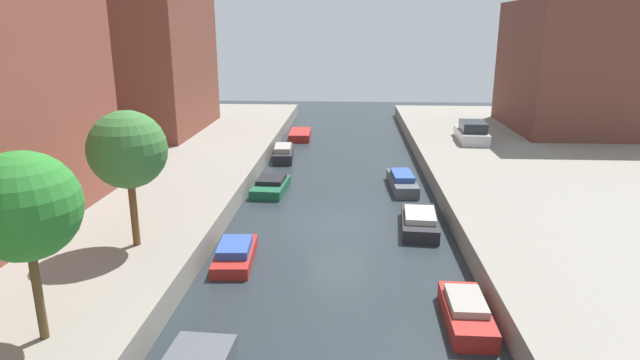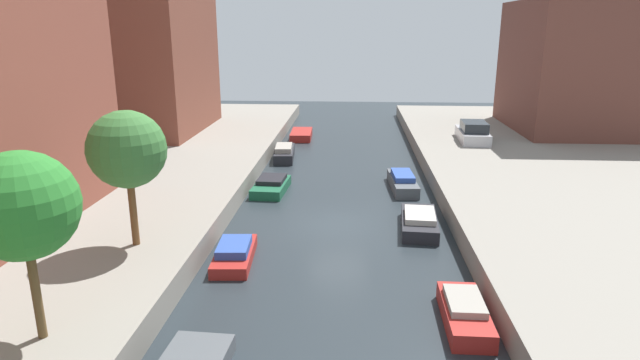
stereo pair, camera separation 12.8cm
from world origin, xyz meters
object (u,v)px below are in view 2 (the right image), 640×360
object	(u,v)px
low_block_right	(584,66)
moored_boat_left_4	(284,153)
moored_boat_left_3	(271,186)
moored_boat_right_2	(465,313)
street_tree_1	(22,206)
moored_boat_right_3	(419,222)
moored_boat_left_2	(234,253)
moored_boat_right_4	(403,182)
street_tree_2	(127,150)
parked_car	(473,133)
moored_boat_left_5	(301,135)

from	to	relation	value
low_block_right	moored_boat_left_4	distance (m)	23.82
moored_boat_left_3	moored_boat_right_2	bearing A→B (deg)	-58.92
street_tree_1	moored_boat_left_4	world-z (taller)	street_tree_1
moored_boat_right_3	low_block_right	bearing A→B (deg)	54.26
moored_boat_left_2	moored_boat_right_4	distance (m)	12.43
street_tree_2	moored_boat_left_2	world-z (taller)	street_tree_2
parked_car	moored_boat_right_2	bearing A→B (deg)	-102.14
street_tree_2	moored_boat_right_2	xyz separation A→B (m)	(11.35, -3.07, -4.20)
moored_boat_right_2	moored_boat_left_3	bearing A→B (deg)	121.08
street_tree_1	moored_boat_left_3	distance (m)	17.05
moored_boat_left_3	moored_boat_right_3	world-z (taller)	moored_boat_right_3
moored_boat_left_4	moored_boat_right_4	xyz separation A→B (m)	(7.47, -6.59, -0.03)
moored_boat_left_3	moored_boat_left_4	size ratio (longest dim) A/B	0.83
moored_boat_left_4	moored_boat_left_5	world-z (taller)	moored_boat_left_4
moored_boat_left_3	moored_boat_left_5	bearing A→B (deg)	89.07
low_block_right	moored_boat_left_3	xyz separation A→B (m)	(-21.82, -14.74, -5.50)
street_tree_2	moored_boat_right_3	world-z (taller)	street_tree_2
moored_boat_left_5	moored_boat_right_4	distance (m)	15.35
low_block_right	moored_boat_right_4	size ratio (longest dim) A/B	2.72
moored_boat_left_2	moored_boat_right_2	world-z (taller)	moored_boat_right_2
street_tree_2	street_tree_1	bearing A→B (deg)	-90.00
low_block_right	moored_boat_right_3	distance (m)	25.22
moored_boat_right_2	moored_boat_right_4	xyz separation A→B (m)	(-0.67, 14.09, 0.04)
street_tree_1	moored_boat_left_4	distance (m)	24.29
street_tree_1	street_tree_2	xyz separation A→B (m)	(0.00, 6.12, 0.01)
moored_boat_right_3	moored_boat_left_5	bearing A→B (deg)	109.90
moored_boat_left_5	moored_boat_right_2	xyz separation A→B (m)	(7.66, -27.75, 0.05)
moored_boat_left_3	moored_boat_left_5	distance (m)	14.64
parked_car	moored_boat_right_4	world-z (taller)	parked_car
moored_boat_left_5	moored_boat_right_3	world-z (taller)	moored_boat_right_3
moored_boat_left_4	moored_boat_left_3	bearing A→B (deg)	-88.16
street_tree_1	moored_boat_right_4	bearing A→B (deg)	58.08
parked_car	moored_boat_right_2	world-z (taller)	parked_car
low_block_right	street_tree_2	size ratio (longest dim) A/B	2.32
moored_boat_left_4	moored_boat_right_3	size ratio (longest dim) A/B	1.08
moored_boat_left_5	moored_boat_right_2	size ratio (longest dim) A/B	1.18
street_tree_1	moored_boat_right_3	world-z (taller)	street_tree_1
moored_boat_left_3	moored_boat_left_4	world-z (taller)	moored_boat_left_4
moored_boat_right_3	moored_boat_right_2	bearing A→B (deg)	-86.61
moored_boat_left_3	moored_boat_right_2	world-z (taller)	moored_boat_right_2
street_tree_1	moored_boat_right_3	size ratio (longest dim) A/B	1.26
moored_boat_right_4	street_tree_2	bearing A→B (deg)	-134.10
moored_boat_left_3	moored_boat_left_4	distance (m)	7.57
moored_boat_left_3	moored_boat_left_5	world-z (taller)	moored_boat_left_3
moored_boat_right_4	moored_boat_left_5	bearing A→B (deg)	117.09
low_block_right	moored_boat_right_2	xyz separation A→B (m)	(-13.91, -27.85, -5.48)
low_block_right	moored_boat_right_4	bearing A→B (deg)	-136.67
moored_boat_right_2	moored_boat_left_4	bearing A→B (deg)	111.50
street_tree_1	moored_boat_right_2	distance (m)	12.47
moored_boat_right_3	parked_car	bearing A→B (deg)	70.13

